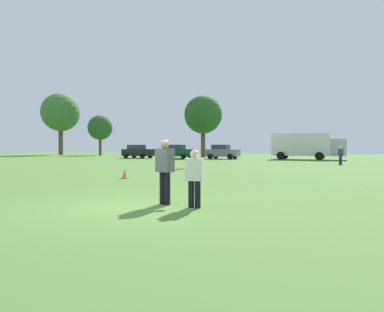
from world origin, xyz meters
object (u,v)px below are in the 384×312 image
object	(u,v)px
frisbee	(180,169)
traffic_cone	(125,174)
parked_car_center	(222,152)
bystander_sideline_watcher	(341,154)
parked_car_near_left	(138,151)
player_defender	(194,175)
player_thrower	(165,168)
box_truck	(307,145)
parked_car_mid_left	(177,152)

from	to	relation	value
frisbee	traffic_cone	world-z (taller)	frisbee
parked_car_center	bystander_sideline_watcher	world-z (taller)	parked_car_center
traffic_cone	parked_car_near_left	xyz separation A→B (m)	(-14.57, 27.02, 0.69)
player_defender	frisbee	xyz separation A→B (m)	(-0.59, 0.43, 0.12)
player_thrower	frisbee	world-z (taller)	player_thrower
player_thrower	bystander_sideline_watcher	bearing A→B (deg)	78.29
box_truck	player_defender	bearing A→B (deg)	-91.28
player_defender	parked_car_center	distance (m)	36.23
player_thrower	parked_car_mid_left	xyz separation A→B (m)	(-14.17, 33.92, -0.08)
parked_car_center	bystander_sideline_watcher	size ratio (longest dim) A/B	2.73
player_defender	parked_car_mid_left	distance (m)	37.33
traffic_cone	bystander_sideline_watcher	distance (m)	21.57
traffic_cone	box_truck	distance (m)	30.85
parked_car_mid_left	frisbee	bearing A→B (deg)	-66.69
frisbee	bystander_sideline_watcher	xyz separation A→B (m)	(4.90, 25.12, -0.07)
parked_car_center	traffic_cone	bearing A→B (deg)	-83.83
parked_car_mid_left	bystander_sideline_watcher	size ratio (longest dim) A/B	2.73
parked_car_near_left	bystander_sideline_watcher	bearing A→B (deg)	-18.12
player_thrower	parked_car_near_left	xyz separation A→B (m)	(-19.87, 33.55, -0.08)
player_thrower	bystander_sideline_watcher	size ratio (longest dim) A/B	1.13
frisbee	traffic_cone	xyz separation A→B (m)	(-5.66, 6.32, -0.74)
parked_car_near_left	parked_car_center	distance (m)	11.58
frisbee	parked_car_near_left	size ratio (longest dim) A/B	0.06
bystander_sideline_watcher	player_thrower	bearing A→B (deg)	-101.71
player_defender	parked_car_near_left	bearing A→B (deg)	121.65
frisbee	parked_car_mid_left	distance (m)	36.71
bystander_sideline_watcher	box_truck	bearing A→B (deg)	107.28
traffic_cone	parked_car_mid_left	world-z (taller)	parked_car_mid_left
frisbee	bystander_sideline_watcher	size ratio (longest dim) A/B	0.17
box_truck	player_thrower	bearing A→B (deg)	-92.77
parked_car_center	parked_car_mid_left	bearing A→B (deg)	-171.41
bystander_sideline_watcher	parked_car_mid_left	bearing A→B (deg)	156.15
traffic_cone	parked_car_center	xyz separation A→B (m)	(-3.06, 28.27, 0.69)
frisbee	parked_car_center	size ratio (longest dim) A/B	0.06
player_thrower	parked_car_center	world-z (taller)	parked_car_center
traffic_cone	box_truck	world-z (taller)	box_truck
parked_car_near_left	parked_car_mid_left	size ratio (longest dim) A/B	1.00
traffic_cone	bystander_sideline_watcher	xyz separation A→B (m)	(10.55, 18.80, 0.66)
bystander_sideline_watcher	traffic_cone	bearing A→B (deg)	-119.30
player_thrower	traffic_cone	bearing A→B (deg)	129.07
player_defender	parked_car_mid_left	size ratio (longest dim) A/B	0.35
player_thrower	frisbee	size ratio (longest dim) A/B	6.53
player_thrower	parked_car_center	xyz separation A→B (m)	(-8.36, 34.80, -0.08)
box_truck	bystander_sideline_watcher	bearing A→B (deg)	-72.72
player_defender	parked_car_near_left	distance (m)	39.67
player_thrower	parked_car_near_left	world-z (taller)	parked_car_near_left
parked_car_near_left	frisbee	bearing A→B (deg)	-58.76
parked_car_mid_left	parked_car_center	size ratio (longest dim) A/B	1.00
frisbee	traffic_cone	bearing A→B (deg)	131.81
box_truck	bystander_sideline_watcher	world-z (taller)	box_truck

